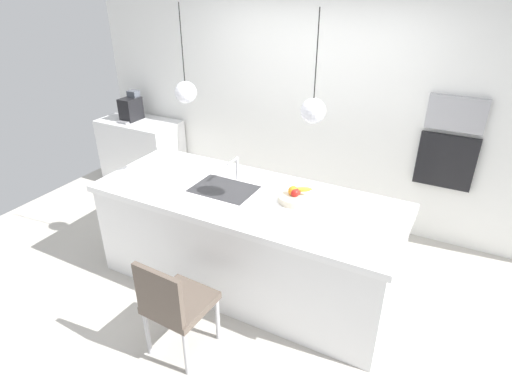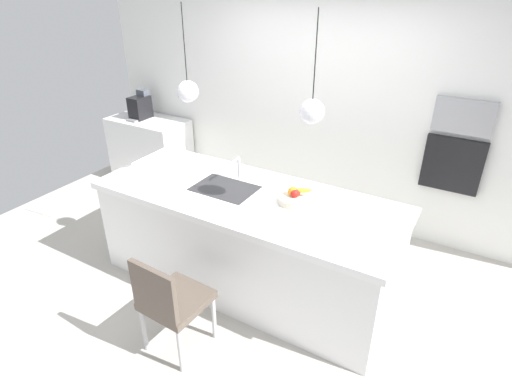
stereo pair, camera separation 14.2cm
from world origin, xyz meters
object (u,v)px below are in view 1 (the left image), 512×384
at_px(fruit_bowl, 295,196).
at_px(coffee_machine, 131,108).
at_px(oven, 446,161).
at_px(microwave, 457,114).
at_px(chair_near, 174,303).

height_order(fruit_bowl, coffee_machine, coffee_machine).
bearing_deg(oven, microwave, 0.00).
distance_m(fruit_bowl, oven, 1.81).
bearing_deg(microwave, coffee_machine, -175.72).
height_order(fruit_bowl, microwave, microwave).
xyz_separation_m(fruit_bowl, oven, (1.04, 1.49, -0.03)).
bearing_deg(oven, chair_near, -120.31).
distance_m(oven, chair_near, 3.03).
bearing_deg(chair_near, coffee_machine, 136.95).
bearing_deg(fruit_bowl, microwave, 55.12).
relative_size(coffee_machine, microwave, 0.70).
xyz_separation_m(microwave, oven, (0.00, 0.00, -0.50)).
xyz_separation_m(microwave, chair_near, (-1.51, -2.59, -0.96)).
bearing_deg(coffee_machine, fruit_bowl, -22.08).
bearing_deg(oven, fruit_bowl, -124.88).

